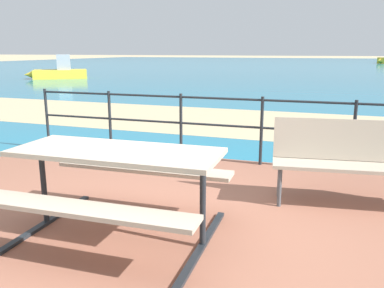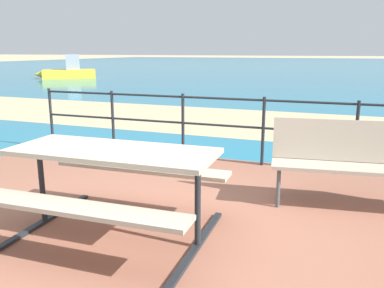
% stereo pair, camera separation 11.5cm
% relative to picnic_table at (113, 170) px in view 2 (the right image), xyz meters
% --- Properties ---
extents(ground_plane, '(240.00, 240.00, 0.00)m').
position_rel_picnic_table_xyz_m(ground_plane, '(0.22, 0.11, -0.64)').
color(ground_plane, tan).
extents(patio_paving, '(6.40, 5.20, 0.06)m').
position_rel_picnic_table_xyz_m(patio_paving, '(0.22, 0.11, -0.61)').
color(patio_paving, '#935B47').
rests_on(patio_paving, ground).
extents(sea_water, '(90.00, 90.00, 0.01)m').
position_rel_picnic_table_xyz_m(sea_water, '(0.22, 40.11, -0.63)').
color(sea_water, teal).
rests_on(sea_water, ground).
extents(beach_strip, '(54.06, 4.81, 0.01)m').
position_rel_picnic_table_xyz_m(beach_strip, '(0.22, 6.16, -0.63)').
color(beach_strip, tan).
rests_on(beach_strip, ground).
extents(picnic_table, '(1.76, 1.37, 0.76)m').
position_rel_picnic_table_xyz_m(picnic_table, '(0.00, 0.00, 0.00)').
color(picnic_table, tan).
rests_on(picnic_table, patio_paving).
extents(park_bench, '(1.75, 0.62, 0.87)m').
position_rel_picnic_table_xyz_m(park_bench, '(1.98, 1.43, -0.06)').
color(park_bench, tan).
rests_on(park_bench, patio_paving).
extents(railing_fence, '(5.94, 0.04, 0.95)m').
position_rel_picnic_table_xyz_m(railing_fence, '(0.22, 2.57, 0.02)').
color(railing_fence, '#1E2328').
rests_on(railing_fence, patio_paving).
extents(boat_near, '(3.37, 2.81, 1.37)m').
position_rel_picnic_table_xyz_m(boat_near, '(-13.09, 16.93, -0.22)').
color(boat_near, yellow).
rests_on(boat_near, sea_water).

